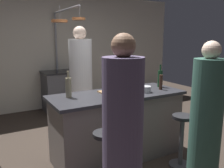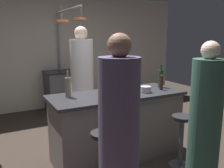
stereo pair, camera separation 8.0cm
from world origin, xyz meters
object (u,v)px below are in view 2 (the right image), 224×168
guest_right (205,122)px  guest_left (119,139)px  mixing_bowl_wooden (128,86)px  cutting_board (111,92)px  chef (82,85)px  bar_stool_left (103,160)px  wine_glass_near_left_guest (129,88)px  wine_glass_by_chef (138,80)px  wine_bottle_dark (127,86)px  pepper_mill (161,82)px  bar_stool_right (181,139)px  wine_bottle_white (68,87)px  stove_range (64,91)px  wine_bottle_green (161,78)px  mixing_bowl_steel (146,89)px

guest_right → guest_left: bearing=179.9°
guest_left → mixing_bowl_wooden: 1.48m
cutting_board → mixing_bowl_wooden: (0.34, 0.11, 0.02)m
chef → bar_stool_left: (-0.42, -1.67, -0.46)m
wine_glass_near_left_guest → wine_glass_by_chef: 0.61m
wine_bottle_dark → wine_glass_by_chef: 0.49m
pepper_mill → chef: bearing=122.9°
bar_stool_right → wine_bottle_white: (-1.21, 0.73, 0.65)m
guest_right → wine_glass_by_chef: (-0.04, 1.23, 0.26)m
bar_stool_left → wine_glass_near_left_guest: 0.93m
cutting_board → wine_bottle_dark: wine_bottle_dark is taller
guest_right → stove_range: bearing=98.4°
guest_right → wine_bottle_dark: bearing=114.3°
wine_glass_near_left_guest → wine_bottle_green: bearing=20.5°
chef → cutting_board: 0.97m
mixing_bowl_steel → pepper_mill: bearing=5.8°
guest_right → pepper_mill: guest_right is taller
wine_bottle_dark → wine_glass_by_chef: wine_bottle_dark is taller
wine_glass_by_chef → mixing_bowl_wooden: (-0.18, -0.02, -0.07)m
bar_stool_left → bar_stool_right: size_ratio=1.00×
stove_range → bar_stool_right: stove_range is taller
chef → wine_glass_by_chef: chef is taller
wine_glass_near_left_guest → mixing_bowl_steel: (0.32, 0.10, -0.06)m
stove_range → pepper_mill: bearing=-75.6°
chef → mixing_bowl_steel: (0.46, -1.18, 0.10)m
wine_bottle_dark → mixing_bowl_wooden: 0.36m
mixing_bowl_wooden → mixing_bowl_steel: (0.07, -0.32, 0.01)m
stove_range → wine_bottle_white: wine_bottle_white is taller
wine_bottle_white → wine_bottle_dark: bearing=-15.1°
wine_bottle_white → wine_bottle_green: bearing=-2.6°
wine_bottle_green → wine_bottle_dark: 0.68m
guest_left → mixing_bowl_wooden: size_ratio=7.60×
chef → mixing_bowl_wooden: size_ratio=8.22×
guest_right → wine_bottle_white: (-1.15, 1.12, 0.29)m
mixing_bowl_wooden → bar_stool_right: bearing=-71.2°
pepper_mill → wine_bottle_white: wine_bottle_white is taller
pepper_mill → bar_stool_left: bearing=-155.9°
bar_stool_left → pepper_mill: size_ratio=3.24×
mixing_bowl_wooden → bar_stool_left: bearing=-134.7°
bar_stool_left → wine_bottle_green: (1.27, 0.66, 0.66)m
chef → bar_stool_left: size_ratio=2.66×
chef → guest_right: size_ratio=1.13×
wine_bottle_white → wine_glass_by_chef: bearing=5.7°
stove_range → chef: bearing=-93.7°
pepper_mill → wine_bottle_green: size_ratio=0.63×
wine_glass_near_left_guest → wine_bottle_white: bearing=154.2°
wine_glass_by_chef → bar_stool_left: bearing=-139.7°
chef → bar_stool_left: 1.79m
mixing_bowl_wooden → wine_bottle_dark: bearing=-125.1°
guest_right → wine_bottle_dark: (-0.42, 0.92, 0.27)m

